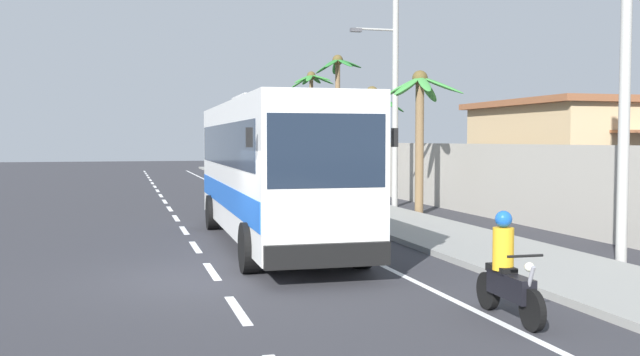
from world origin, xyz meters
name	(u,v)px	position (x,y,z in m)	size (l,w,h in m)	color
ground_plane	(217,279)	(0.00, 0.00, 0.00)	(160.00, 160.00, 0.00)	#303035
sidewalk_kerb	(373,214)	(6.80, 10.00, 0.07)	(3.20, 90.00, 0.14)	gray
lane_markings	(224,207)	(2.15, 14.85, 0.00)	(3.78, 71.27, 0.01)	white
boundary_wall	(426,174)	(10.60, 14.00, 1.28)	(0.24, 60.00, 2.57)	#9E998E
coach_bus_foreground	(271,166)	(1.98, 4.36, 2.04)	(2.98, 11.47, 3.93)	silver
motorcycle_beside_bus	(507,275)	(3.85, -4.30, 0.66)	(0.56, 1.96, 1.63)	black
motorcycle_trailing	(264,194)	(3.42, 12.85, 0.66)	(0.56, 1.96, 1.64)	black
pedestrian_near_kerb	(327,179)	(6.92, 16.38, 0.99)	(0.36, 0.36, 1.62)	#2D7A47
pedestrian_midwalk	(334,181)	(6.96, 15.32, 0.97)	(0.36, 0.36, 1.59)	beige
utility_pole_nearest	(626,52)	(8.77, -0.64, 4.60)	(2.03, 0.24, 8.83)	#9E9E99
utility_pole_mid	(394,75)	(8.78, 13.07, 5.31)	(3.16, 0.24, 10.01)	#9E9E99
palm_nearest	(338,93)	(9.23, 22.37, 5.17)	(2.54, 2.72, 7.19)	brown
palm_second	(372,114)	(9.33, 17.26, 3.92)	(3.53, 3.54, 5.18)	brown
palm_third	(311,98)	(10.10, 31.15, 5.41)	(3.04, 3.16, 7.15)	brown
palm_fourth	(420,110)	(8.64, 10.12, 3.81)	(3.11, 3.28, 5.21)	brown
palm_farthest	(307,126)	(8.39, 25.69, 3.52)	(2.83, 2.90, 4.98)	brown
roadside_building	(624,154)	(17.52, 10.34, 2.13)	(10.61, 8.31, 4.23)	tan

